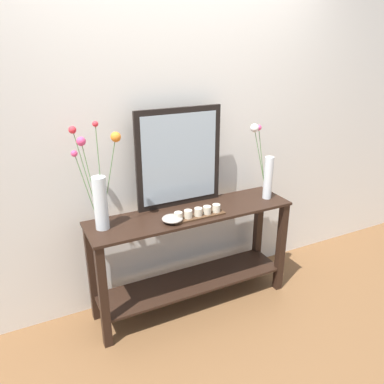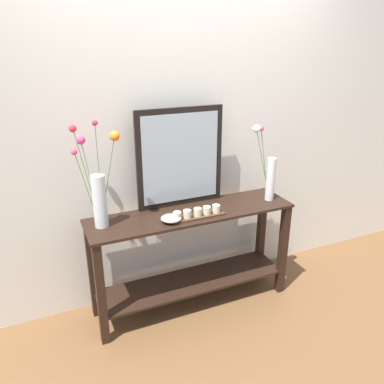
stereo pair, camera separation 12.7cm
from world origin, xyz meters
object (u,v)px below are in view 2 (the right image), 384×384
at_px(decorative_bowl, 171,218).
at_px(tall_vase_left, 98,190).
at_px(mirror_leaning, 180,158).
at_px(console_table, 192,249).
at_px(candle_tray, 197,214).
at_px(vase_right, 268,171).

bearing_deg(decorative_bowl, tall_vase_left, 163.60).
bearing_deg(mirror_leaning, console_table, -82.70).
bearing_deg(decorative_bowl, candle_tray, -1.79).
bearing_deg(tall_vase_left, mirror_leaning, 11.41).
relative_size(console_table, mirror_leaning, 2.10).
relative_size(vase_right, decorative_bowl, 4.09).
bearing_deg(mirror_leaning, candle_tray, -86.52).
bearing_deg(decorative_bowl, mirror_leaning, 55.68).
height_order(console_table, mirror_leaning, mirror_leaning).
bearing_deg(candle_tray, tall_vase_left, 167.85).
relative_size(tall_vase_left, candle_tray, 1.78).
relative_size(tall_vase_left, decorative_bowl, 4.90).
relative_size(mirror_leaning, decorative_bowl, 5.05).
distance_m(candle_tray, decorative_bowl, 0.19).
bearing_deg(decorative_bowl, vase_right, 5.11).
xyz_separation_m(console_table, vase_right, (0.62, -0.02, 0.54)).
xyz_separation_m(mirror_leaning, decorative_bowl, (-0.17, -0.25, -0.33)).
xyz_separation_m(vase_right, candle_tray, (-0.62, -0.08, -0.20)).
xyz_separation_m(console_table, candle_tray, (-0.00, -0.10, 0.33)).
bearing_deg(tall_vase_left, vase_right, -2.62).
bearing_deg(tall_vase_left, decorative_bowl, -16.40).
bearing_deg(candle_tray, mirror_leaning, 93.48).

